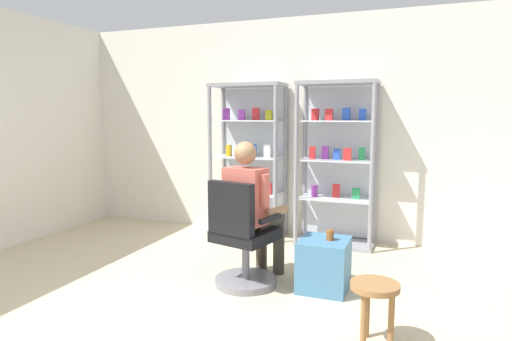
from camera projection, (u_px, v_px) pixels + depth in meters
back_wall at (297, 129)px, 5.45m from camera, size 6.00×0.10×2.70m
display_cabinet_left at (250, 160)px, 5.47m from camera, size 0.90×0.45×1.90m
display_cabinet_right at (337, 163)px, 5.09m from camera, size 0.90×0.45×1.90m
office_chair at (242, 243)px, 3.83m from camera, size 0.62×0.59×0.96m
seated_shopkeeper at (253, 205)px, 3.93m from camera, size 0.55×0.62×1.29m
storage_crate at (324, 264)px, 3.79m from camera, size 0.42×0.44×0.44m
tea_glass at (330, 235)px, 3.75m from camera, size 0.07×0.07×0.09m
wooden_stool at (375, 296)px, 2.84m from camera, size 0.32×0.32×0.43m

